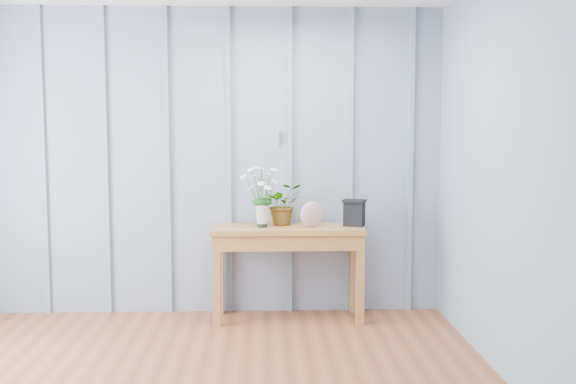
{
  "coord_description": "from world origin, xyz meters",
  "views": [
    {
      "loc": [
        0.53,
        -3.28,
        1.55
      ],
      "look_at": [
        0.73,
        1.94,
        1.03
      ],
      "focal_mm": 42.0,
      "sensor_mm": 36.0,
      "label": 1
    }
  ],
  "objects_px": {
    "felt_disc_vessel": "(312,214)",
    "carved_box": "(354,212)",
    "daisy_vase": "(262,187)",
    "sideboard": "(288,241)"
  },
  "relations": [
    {
      "from": "sideboard",
      "to": "daisy_vase",
      "type": "height_order",
      "value": "daisy_vase"
    },
    {
      "from": "sideboard",
      "to": "felt_disc_vessel",
      "type": "relative_size",
      "value": 5.9
    },
    {
      "from": "felt_disc_vessel",
      "to": "carved_box",
      "type": "distance_m",
      "value": 0.34
    },
    {
      "from": "felt_disc_vessel",
      "to": "carved_box",
      "type": "xyz_separation_m",
      "value": [
        0.34,
        0.05,
        0.01
      ]
    },
    {
      "from": "daisy_vase",
      "to": "carved_box",
      "type": "relative_size",
      "value": 2.42
    },
    {
      "from": "carved_box",
      "to": "felt_disc_vessel",
      "type": "bearing_deg",
      "value": -170.9
    },
    {
      "from": "sideboard",
      "to": "carved_box",
      "type": "height_order",
      "value": "carved_box"
    },
    {
      "from": "sideboard",
      "to": "carved_box",
      "type": "distance_m",
      "value": 0.58
    },
    {
      "from": "daisy_vase",
      "to": "felt_disc_vessel",
      "type": "bearing_deg",
      "value": -2.78
    },
    {
      "from": "sideboard",
      "to": "daisy_vase",
      "type": "xyz_separation_m",
      "value": [
        -0.2,
        -0.03,
        0.43
      ]
    }
  ]
}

